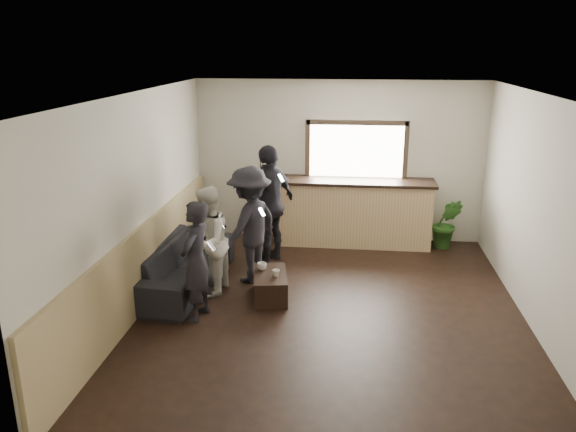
# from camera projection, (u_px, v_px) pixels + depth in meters

# --- Properties ---
(ground) EXTENTS (5.00, 6.00, 0.01)m
(ground) POSITION_uv_depth(u_px,v_px,m) (329.00, 311.00, 7.38)
(ground) COLOR black
(room_shell) EXTENTS (5.01, 6.01, 2.80)m
(room_shell) POSITION_uv_depth(u_px,v_px,m) (273.00, 202.00, 7.03)
(room_shell) COLOR silver
(room_shell) RESTS_ON ground
(bar_counter) EXTENTS (2.70, 0.68, 2.13)m
(bar_counter) POSITION_uv_depth(u_px,v_px,m) (354.00, 208.00, 9.72)
(bar_counter) COLOR tan
(bar_counter) RESTS_ON ground
(sofa) EXTENTS (1.07, 2.32, 0.66)m
(sofa) POSITION_uv_depth(u_px,v_px,m) (182.00, 265.00, 8.07)
(sofa) COLOR black
(sofa) RESTS_ON ground
(coffee_table) EXTENTS (0.58, 0.87, 0.36)m
(coffee_table) POSITION_uv_depth(u_px,v_px,m) (270.00, 285.00, 7.74)
(coffee_table) COLOR black
(coffee_table) RESTS_ON ground
(cup_a) EXTENTS (0.16, 0.16, 0.10)m
(cup_a) POSITION_uv_depth(u_px,v_px,m) (262.00, 266.00, 7.80)
(cup_a) COLOR silver
(cup_a) RESTS_ON coffee_table
(cup_b) EXTENTS (0.11, 0.11, 0.09)m
(cup_b) POSITION_uv_depth(u_px,v_px,m) (276.00, 273.00, 7.59)
(cup_b) COLOR silver
(cup_b) RESTS_ON coffee_table
(potted_plant) EXTENTS (0.52, 0.43, 0.88)m
(potted_plant) POSITION_uv_depth(u_px,v_px,m) (447.00, 223.00, 9.56)
(potted_plant) COLOR #2D6623
(potted_plant) RESTS_ON ground
(person_a) EXTENTS (0.50, 0.62, 1.55)m
(person_a) POSITION_uv_depth(u_px,v_px,m) (196.00, 261.00, 7.00)
(person_a) COLOR black
(person_a) RESTS_ON ground
(person_b) EXTENTS (0.66, 0.81, 1.54)m
(person_b) POSITION_uv_depth(u_px,v_px,m) (208.00, 242.00, 7.70)
(person_b) COLOR silver
(person_b) RESTS_ON ground
(person_c) EXTENTS (1.08, 1.28, 1.72)m
(person_c) POSITION_uv_depth(u_px,v_px,m) (250.00, 225.00, 8.13)
(person_c) COLOR black
(person_c) RESTS_ON ground
(person_d) EXTENTS (0.95, 1.19, 1.89)m
(person_d) POSITION_uv_depth(u_px,v_px,m) (270.00, 204.00, 8.87)
(person_d) COLOR black
(person_d) RESTS_ON ground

